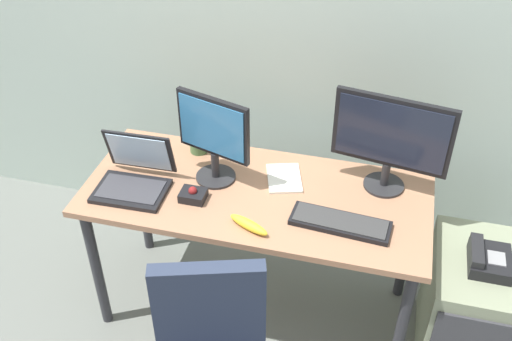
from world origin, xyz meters
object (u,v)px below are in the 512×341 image
object	(u,v)px
cell_phone	(135,147)
trackball_mouse	(193,195)
desk_phone	(488,260)
monitor_main	(391,138)
laptop	(134,176)
coffee_mug	(199,143)
banana	(249,225)
monitor_side	(213,135)
keyboard	(340,223)
paper_notepad	(284,178)
file_cabinet	(473,309)

from	to	relation	value
cell_phone	trackball_mouse	bearing A→B (deg)	-43.45
desk_phone	monitor_main	world-z (taller)	monitor_main
desk_phone	laptop	distance (m)	1.55
monitor_main	trackball_mouse	distance (m)	0.87
monitor_main	cell_phone	distance (m)	1.22
desk_phone	cell_phone	xyz separation A→B (m)	(-1.66, 0.22, 0.14)
coffee_mug	banana	size ratio (longest dim) A/B	0.49
trackball_mouse	laptop	bearing A→B (deg)	175.53
monitor_main	monitor_side	distance (m)	0.75
trackball_mouse	monitor_main	bearing A→B (deg)	20.47
keyboard	paper_notepad	size ratio (longest dim) A/B	2.02
keyboard	banana	world-z (taller)	banana
keyboard	banana	xyz separation A→B (m)	(-0.36, -0.11, 0.01)
monitor_side	trackball_mouse	xyz separation A→B (m)	(-0.05, -0.17, -0.21)
laptop	paper_notepad	distance (m)	0.67
monitor_side	banana	size ratio (longest dim) A/B	2.19
desk_phone	coffee_mug	distance (m)	1.38
coffee_mug	banana	distance (m)	0.60
file_cabinet	monitor_main	xyz separation A→B (m)	(-0.47, 0.20, 0.72)
cell_phone	banana	bearing A→B (deg)	-38.49
desk_phone	banana	xyz separation A→B (m)	(-0.97, -0.20, 0.15)
file_cabinet	coffee_mug	bearing A→B (deg)	169.54
laptop	paper_notepad	xyz separation A→B (m)	(0.63, 0.21, -0.05)
trackball_mouse	desk_phone	bearing A→B (deg)	3.66
trackball_mouse	paper_notepad	xyz separation A→B (m)	(0.35, 0.23, -0.02)
coffee_mug	paper_notepad	bearing A→B (deg)	-14.41
trackball_mouse	coffee_mug	bearing A→B (deg)	104.48
paper_notepad	trackball_mouse	bearing A→B (deg)	-146.43
coffee_mug	monitor_main	bearing A→B (deg)	-3.36
file_cabinet	laptop	xyz separation A→B (m)	(-1.54, -0.07, 0.51)
desk_phone	keyboard	distance (m)	0.64
trackball_mouse	coffee_mug	distance (m)	0.36
file_cabinet	monitor_side	world-z (taller)	monitor_side
coffee_mug	file_cabinet	bearing A→B (deg)	-10.46
monitor_side	laptop	distance (m)	0.40
monitor_side	banana	distance (m)	0.43
keyboard	trackball_mouse	xyz separation A→B (m)	(-0.64, 0.01, 0.01)
file_cabinet	paper_notepad	distance (m)	1.03
coffee_mug	banana	bearing A→B (deg)	-51.60
monitor_main	keyboard	xyz separation A→B (m)	(-0.15, -0.30, -0.24)
keyboard	cell_phone	bearing A→B (deg)	163.67
trackball_mouse	banana	size ratio (longest dim) A/B	0.58
monitor_main	keyboard	distance (m)	0.42
coffee_mug	desk_phone	bearing A→B (deg)	-11.20
monitor_side	keyboard	xyz separation A→B (m)	(0.59, -0.17, -0.22)
file_cabinet	monitor_main	bearing A→B (deg)	157.29
file_cabinet	monitor_main	size ratio (longest dim) A/B	1.17
trackball_mouse	banana	world-z (taller)	trackball_mouse
trackball_mouse	cell_phone	distance (m)	0.50
monitor_main	desk_phone	bearing A→B (deg)	-24.76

